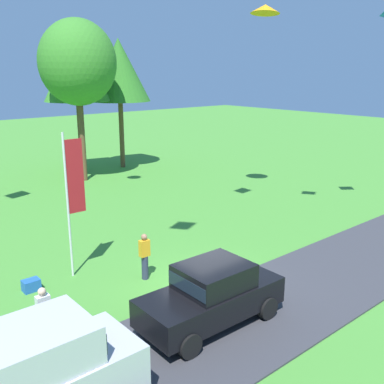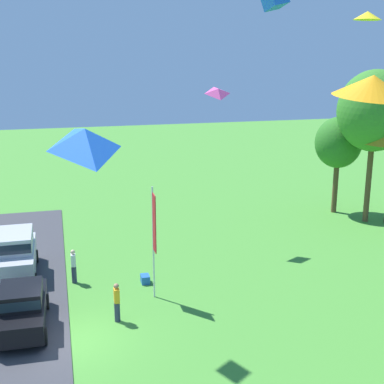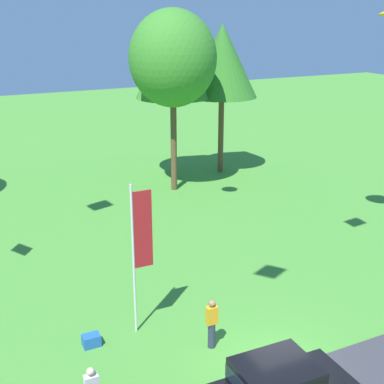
# 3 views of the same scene
# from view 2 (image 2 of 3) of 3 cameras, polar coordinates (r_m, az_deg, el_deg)

# --- Properties ---
(ground_plane) EXTENTS (120.00, 120.00, 0.00)m
(ground_plane) POSITION_cam_2_polar(r_m,az_deg,el_deg) (22.22, -12.75, -15.21)
(ground_plane) COLOR #478E33
(pavement_strip) EXTENTS (36.00, 4.40, 0.06)m
(pavement_strip) POSITION_cam_2_polar(r_m,az_deg,el_deg) (22.31, -18.70, -15.45)
(pavement_strip) COLOR #38383D
(pavement_strip) RESTS_ON ground
(car_suv_far_end) EXTENTS (4.60, 2.05, 2.28)m
(car_suv_far_end) POSITION_cam_2_polar(r_m,az_deg,el_deg) (28.03, -18.38, -6.14)
(car_suv_far_end) COLOR #B7B7BC
(car_suv_far_end) RESTS_ON ground
(car_sedan_mid_row) EXTENTS (4.43, 2.02, 1.84)m
(car_sedan_mid_row) POSITION_cam_2_polar(r_m,az_deg,el_deg) (22.99, -17.68, -11.54)
(car_sedan_mid_row) COLOR black
(car_sedan_mid_row) RESTS_ON ground
(person_beside_suv) EXTENTS (0.36, 0.24, 1.71)m
(person_beside_suv) POSITION_cam_2_polar(r_m,az_deg,el_deg) (26.75, -12.51, -7.71)
(person_beside_suv) COLOR #2D334C
(person_beside_suv) RESTS_ON ground
(person_on_lawn) EXTENTS (0.36, 0.24, 1.71)m
(person_on_lawn) POSITION_cam_2_polar(r_m,az_deg,el_deg) (22.87, -8.02, -11.55)
(person_on_lawn) COLOR #2D334C
(person_on_lawn) RESTS_ON ground
(tree_left_of_center) EXTENTS (3.15, 3.15, 6.65)m
(tree_left_of_center) POSITION_cam_2_polar(r_m,az_deg,el_deg) (37.66, 15.34, 5.06)
(tree_left_of_center) COLOR brown
(tree_left_of_center) RESTS_ON ground
(tree_far_left) EXTENTS (4.67, 4.67, 9.86)m
(tree_far_left) POSITION_cam_2_polar(r_m,az_deg,el_deg) (35.82, 18.90, 8.15)
(tree_far_left) COLOR brown
(tree_far_left) RESTS_ON ground
(flag_banner) EXTENTS (0.71, 0.08, 5.25)m
(flag_banner) POSITION_cam_2_polar(r_m,az_deg,el_deg) (23.66, -4.07, -4.07)
(flag_banner) COLOR silver
(flag_banner) RESTS_ON ground
(cooler_box) EXTENTS (0.56, 0.40, 0.40)m
(cooler_box) POSITION_cam_2_polar(r_m,az_deg,el_deg) (26.47, -5.02, -9.23)
(cooler_box) COLOR blue
(cooler_box) RESTS_ON ground
(kite_diamond_near_flag) EXTENTS (1.03, 1.08, 0.72)m
(kite_diamond_near_flag) POSITION_cam_2_polar(r_m,az_deg,el_deg) (29.87, 2.80, 10.66)
(kite_diamond_near_flag) COLOR #EA4C9E
(kite_delta_low_drifter) EXTENTS (2.08, 2.06, 0.61)m
(kite_delta_low_drifter) POSITION_cam_2_polar(r_m,az_deg,el_deg) (11.46, 18.67, 10.65)
(kite_delta_low_drifter) COLOR orange
(kite_diamond_mid_center) EXTENTS (1.18, 0.92, 0.57)m
(kite_diamond_mid_center) POSITION_cam_2_polar(r_m,az_deg,el_deg) (7.68, -11.31, 5.50)
(kite_diamond_mid_center) COLOR blue
(kite_delta_over_trees) EXTENTS (1.30, 1.31, 0.32)m
(kite_delta_over_trees) POSITION_cam_2_polar(r_m,az_deg,el_deg) (20.43, 18.21, 17.45)
(kite_delta_over_trees) COLOR yellow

